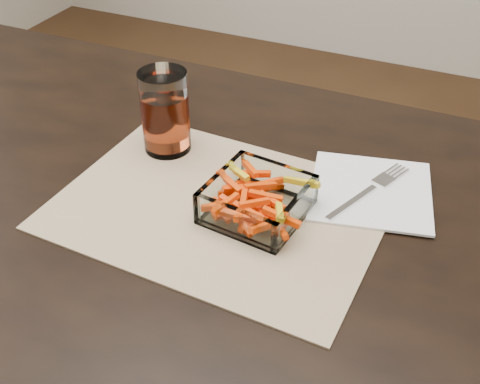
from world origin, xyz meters
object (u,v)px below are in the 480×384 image
at_px(dining_table, 174,262).
at_px(tumbler, 165,115).
at_px(fork, 370,190).
at_px(glass_bowl, 257,202).

distance_m(dining_table, tumbler, 0.23).
distance_m(tumbler, fork, 0.33).
height_order(glass_bowl, fork, glass_bowl).
height_order(dining_table, tumbler, tumbler).
height_order(dining_table, glass_bowl, glass_bowl).
relative_size(dining_table, tumbler, 12.10).
height_order(glass_bowl, tumbler, tumbler).
height_order(dining_table, fork, fork).
bearing_deg(fork, tumbler, -155.28).
xyz_separation_m(glass_bowl, fork, (0.13, 0.11, -0.01)).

